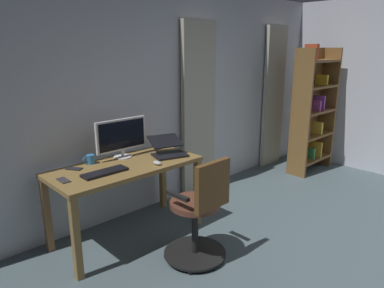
# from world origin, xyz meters

# --- Properties ---
(back_room_partition) EXTENTS (5.72, 0.10, 2.52)m
(back_room_partition) POSITION_xyz_m (0.00, -2.72, 1.26)
(back_room_partition) COLOR silver
(back_room_partition) RESTS_ON ground
(curtain_left_panel) EXTENTS (0.48, 0.06, 2.14)m
(curtain_left_panel) POSITION_xyz_m (-2.05, -2.61, 1.07)
(curtain_left_panel) COLOR #BAB6A0
(curtain_left_panel) RESTS_ON ground
(curtain_right_panel) EXTENTS (0.54, 0.06, 2.14)m
(curtain_right_panel) POSITION_xyz_m (-0.42, -2.61, 1.07)
(curtain_right_panel) COLOR #BAB6A0
(curtain_right_panel) RESTS_ON ground
(desk) EXTENTS (1.43, 0.66, 0.76)m
(desk) POSITION_xyz_m (0.92, -2.24, 0.66)
(desk) COLOR olive
(desk) RESTS_ON ground
(office_chair) EXTENTS (0.56, 0.56, 0.95)m
(office_chair) POSITION_xyz_m (0.69, -1.46, 0.45)
(office_chair) COLOR black
(office_chair) RESTS_ON ground
(computer_monitor) EXTENTS (0.56, 0.18, 0.39)m
(computer_monitor) POSITION_xyz_m (0.82, -2.45, 0.98)
(computer_monitor) COLOR white
(computer_monitor) RESTS_ON desk
(computer_keyboard) EXTENTS (0.41, 0.14, 0.02)m
(computer_keyboard) POSITION_xyz_m (1.19, -2.15, 0.77)
(computer_keyboard) COLOR black
(computer_keyboard) RESTS_ON desk
(laptop) EXTENTS (0.41, 0.43, 0.18)m
(laptop) POSITION_xyz_m (0.43, -2.19, 0.81)
(laptop) COLOR black
(laptop) RESTS_ON desk
(computer_mouse) EXTENTS (0.06, 0.10, 0.04)m
(computer_mouse) POSITION_xyz_m (0.71, -2.03, 0.78)
(computer_mouse) COLOR #B7BCC1
(computer_mouse) RESTS_ON desk
(cell_phone_by_monitor) EXTENTS (0.07, 0.14, 0.01)m
(cell_phone_by_monitor) POSITION_xyz_m (1.53, -2.23, 0.76)
(cell_phone_by_monitor) COLOR #333338
(cell_phone_by_monitor) RESTS_ON desk
(cell_phone_face_up) EXTENTS (0.13, 0.16, 0.01)m
(cell_phone_face_up) POSITION_xyz_m (1.34, -2.44, 0.76)
(cell_phone_face_up) COLOR #232328
(cell_phone_face_up) RESTS_ON desk
(mug_coffee) EXTENTS (0.12, 0.08, 0.09)m
(mug_coffee) POSITION_xyz_m (1.15, -2.49, 0.80)
(mug_coffee) COLOR teal
(mug_coffee) RESTS_ON desk
(bookshelf) EXTENTS (0.82, 0.30, 1.87)m
(bookshelf) POSITION_xyz_m (-2.22, -2.05, 0.91)
(bookshelf) COLOR brown
(bookshelf) RESTS_ON ground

